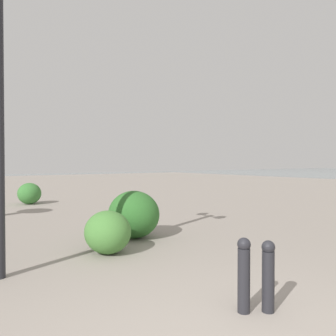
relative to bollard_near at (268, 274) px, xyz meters
The scene contains 5 objects.
bollard_near is the anchor object (origin of this frame).
bollard_mid 0.24m from the bollard_near, 58.14° to the left, with size 0.13×0.13×0.73m.
shrub_low 10.08m from the bollard_near, ahead, with size 0.86×0.77×0.73m.
shrub_round 2.83m from the bollard_near, ahead, with size 0.80×0.72×0.68m.
shrub_wide 3.57m from the bollard_near, ahead, with size 1.06×0.95×0.90m.
Camera 1 is at (-1.40, 1.67, 1.46)m, focal length 35.85 mm.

